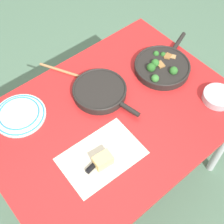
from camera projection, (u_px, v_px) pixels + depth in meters
name	position (u px, v px, depth m)	size (l,w,h in m)	color
ground_plane	(112.00, 175.00, 2.12)	(14.00, 14.00, 0.00)	#51755B
dining_table_red	(112.00, 123.00, 1.60)	(1.23, 0.90, 0.72)	red
skillet_broccoli	(162.00, 66.00, 1.69)	(0.44, 0.30, 0.08)	black
skillet_eggs	(100.00, 91.00, 1.59)	(0.28, 0.39, 0.05)	black
wooden_spoon	(80.00, 77.00, 1.67)	(0.21, 0.37, 0.02)	#A87A4C
parchment_sheet	(102.00, 156.00, 1.40)	(0.37, 0.26, 0.00)	silver
grater_knife	(102.00, 157.00, 1.39)	(0.28, 0.07, 0.02)	silver
cheese_block	(103.00, 160.00, 1.36)	(0.09, 0.06, 0.06)	#EFD67A
dinner_plate_stack	(20.00, 114.00, 1.52)	(0.26, 0.26, 0.03)	white
prep_bowl_steel	(218.00, 97.00, 1.57)	(0.15, 0.15, 0.04)	#B7B7BC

